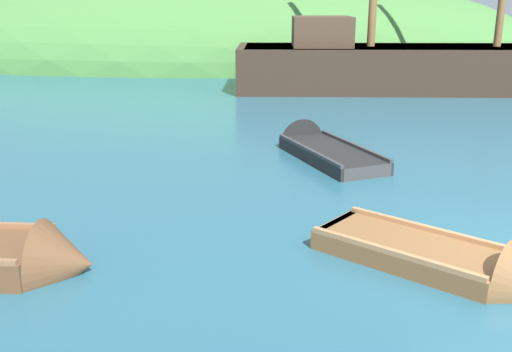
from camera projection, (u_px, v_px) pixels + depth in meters
name	position (u px, v px, depth m)	size (l,w,h in m)	color
shore_hill	(195.00, 55.00, 36.89)	(42.79, 22.77, 10.48)	#477F3D
sailing_ship	(421.00, 74.00, 22.50)	(17.25, 4.38, 12.78)	#38281E
rowboat_far	(451.00, 266.00, 7.56)	(3.18, 2.72, 1.08)	brown
rowboat_outer_left	(316.00, 150.00, 13.41)	(2.66, 3.84, 1.14)	black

